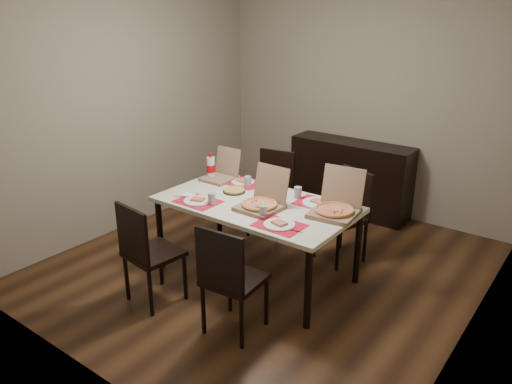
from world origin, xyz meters
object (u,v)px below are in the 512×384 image
Objects in this scene: chair_near_right at (229,276)px; dip_bowl at (271,195)px; pizza_box_center at (262,202)px; soda_bottle at (211,168)px; chair_far_left at (273,189)px; chair_near_left at (146,250)px; sideboard at (350,177)px; chair_far_right at (347,211)px; dining_table at (256,209)px.

dip_bowl is at bearing 109.03° from chair_near_right.
pizza_box_center is 1.48× the size of soda_bottle.
chair_far_left is at bearing 63.57° from soda_bottle.
chair_near_left is at bearing -112.21° from dip_bowl.
sideboard is 2.10m from pizza_box_center.
chair_far_right is 6.86× the size of dip_bowl.
chair_far_left is 1.20m from pizza_box_center.
chair_far_right is at bearing -65.07° from sideboard.
sideboard is 5.52× the size of soda_bottle.
chair_far_right is at bearing -5.51° from chair_far_left.
chair_far_right is 2.31× the size of pizza_box_center.
chair_near_left is at bearing -115.29° from dining_table.
chair_near_left is 1.00× the size of chair_far_left.
dining_table is 0.84m from soda_bottle.
dip_bowl is at bearing 83.57° from dining_table.
chair_far_left reaches higher than sideboard.
pizza_box_center reaches higher than dip_bowl.
dip_bowl is (-0.37, 1.07, 0.26)m from chair_near_right.
chair_far_right is at bearing 61.48° from chair_near_left.
chair_near_left is 1.87m from chair_far_left.
soda_bottle is at bearing 176.00° from dip_bowl.
chair_near_left is (-0.45, -0.95, -0.17)m from dining_table.
chair_near_left and chair_far_right have the same top height.
chair_near_right is at bearing -64.60° from chair_far_left.
sideboard is 1.99m from dining_table.
dining_table is at bearing 145.40° from pizza_box_center.
chair_near_right is at bearing -81.75° from sideboard.
chair_near_right is 6.86× the size of dip_bowl.
chair_far_left is 3.42× the size of soda_bottle.
sideboard reaches higher than dip_bowl.
chair_near_right is 2.31× the size of pizza_box_center.
pizza_box_center is at bearing -59.90° from chair_far_left.
chair_near_left reaches higher than sideboard.
dining_table is 1.04m from chair_far_left.
chair_far_right is 1.04m from pizza_box_center.
dip_bowl is at bearing 109.86° from pizza_box_center.
pizza_box_center is (0.59, -1.01, 0.30)m from chair_far_left.
chair_near_right is at bearing -94.15° from chair_far_right.
pizza_box_center reaches higher than chair_far_left.
chair_near_right is 1.70m from chair_far_right.
soda_bottle is (-0.76, -1.72, 0.41)m from sideboard.
chair_near_left is at bearing -123.97° from pizza_box_center.
dip_bowl is at bearing -88.63° from sideboard.
sideboard is 1.61× the size of chair_near_right.
chair_far_right is at bearing 85.85° from chair_near_right.
pizza_box_center reaches higher than chair_near_right.
soda_bottle is at bearing 158.87° from pizza_box_center.
chair_far_left reaches higher than dining_table.
sideboard is 1.92m from soda_bottle.
pizza_box_center is at bearing -21.13° from soda_bottle.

